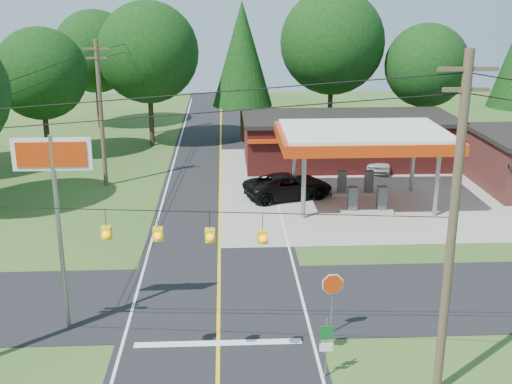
{
  "coord_description": "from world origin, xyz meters",
  "views": [
    {
      "loc": [
        0.38,
        -25.57,
        13.11
      ],
      "look_at": [
        2.0,
        7.0,
        2.8
      ],
      "focal_mm": 45.0,
      "sensor_mm": 36.0,
      "label": 1
    }
  ],
  "objects_px": {
    "suv_car": "(288,186)",
    "octagonal_stop_sign": "(333,289)",
    "gas_canopy": "(364,139)",
    "big_stop_sign": "(55,185)",
    "sedan_car": "(378,160)"
  },
  "relations": [
    {
      "from": "big_stop_sign",
      "to": "octagonal_stop_sign",
      "type": "xyz_separation_m",
      "value": [
        10.58,
        -1.0,
        -4.11
      ]
    },
    {
      "from": "sedan_car",
      "to": "big_stop_sign",
      "type": "bearing_deg",
      "value": -114.92
    },
    {
      "from": "suv_car",
      "to": "sedan_car",
      "type": "relative_size",
      "value": 1.29
    },
    {
      "from": "gas_canopy",
      "to": "sedan_car",
      "type": "height_order",
      "value": "gas_canopy"
    },
    {
      "from": "gas_canopy",
      "to": "sedan_car",
      "type": "relative_size",
      "value": 2.35
    },
    {
      "from": "suv_car",
      "to": "sedan_car",
      "type": "height_order",
      "value": "suv_car"
    },
    {
      "from": "gas_canopy",
      "to": "big_stop_sign",
      "type": "xyz_separation_m",
      "value": [
        -15.08,
        -15.01,
        1.79
      ]
    },
    {
      "from": "big_stop_sign",
      "to": "octagonal_stop_sign",
      "type": "bearing_deg",
      "value": -5.42
    },
    {
      "from": "suv_car",
      "to": "sedan_car",
      "type": "distance_m",
      "value": 9.92
    },
    {
      "from": "gas_canopy",
      "to": "octagonal_stop_sign",
      "type": "distance_m",
      "value": 16.8
    },
    {
      "from": "gas_canopy",
      "to": "octagonal_stop_sign",
      "type": "xyz_separation_m",
      "value": [
        -4.5,
        -16.01,
        -2.32
      ]
    },
    {
      "from": "gas_canopy",
      "to": "suv_car",
      "type": "bearing_deg",
      "value": 161.57
    },
    {
      "from": "gas_canopy",
      "to": "sedan_car",
      "type": "distance_m",
      "value": 9.23
    },
    {
      "from": "octagonal_stop_sign",
      "to": "gas_canopy",
      "type": "bearing_deg",
      "value": 74.3
    },
    {
      "from": "suv_car",
      "to": "octagonal_stop_sign",
      "type": "height_order",
      "value": "octagonal_stop_sign"
    }
  ]
}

